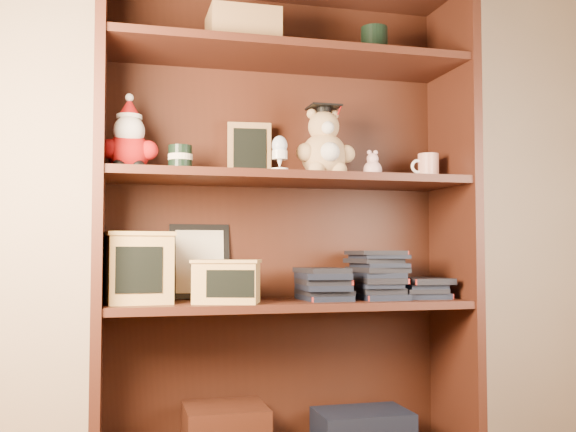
% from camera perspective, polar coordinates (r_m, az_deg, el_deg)
% --- Properties ---
extents(bookcase, '(1.20, 0.35, 1.60)m').
position_cam_1_polar(bookcase, '(2.20, -0.39, -1.14)').
color(bookcase, '#3E1B11').
rests_on(bookcase, ground).
extents(shelf_lower, '(1.14, 0.33, 0.02)m').
position_cam_1_polar(shelf_lower, '(2.16, 0.00, -7.50)').
color(shelf_lower, '#3E1B11').
rests_on(shelf_lower, ground).
extents(shelf_upper, '(1.14, 0.33, 0.02)m').
position_cam_1_polar(shelf_upper, '(2.17, 0.00, 3.10)').
color(shelf_upper, '#3E1B11').
rests_on(shelf_upper, ground).
extents(santa_plush, '(0.17, 0.13, 0.25)m').
position_cam_1_polar(santa_plush, '(2.11, -13.32, 6.15)').
color(santa_plush, '#A50F0F').
rests_on(santa_plush, shelf_upper).
extents(teachers_tin, '(0.08, 0.08, 0.08)m').
position_cam_1_polar(teachers_tin, '(2.12, -9.11, 4.81)').
color(teachers_tin, black).
rests_on(teachers_tin, shelf_upper).
extents(chalkboard_plaque, '(0.15, 0.09, 0.19)m').
position_cam_1_polar(chalkboard_plaque, '(2.27, -3.30, 5.46)').
color(chalkboard_plaque, '#9E7547').
rests_on(chalkboard_plaque, shelf_upper).
extents(egg_cup, '(0.05, 0.05, 0.12)m').
position_cam_1_polar(egg_cup, '(2.09, -0.72, 5.38)').
color(egg_cup, white).
rests_on(egg_cup, shelf_upper).
extents(grad_teddy_bear, '(0.20, 0.17, 0.24)m').
position_cam_1_polar(grad_teddy_bear, '(2.21, 3.10, 5.71)').
color(grad_teddy_bear, tan).
rests_on(grad_teddy_bear, shelf_upper).
extents(pink_figurine, '(0.06, 0.06, 0.10)m').
position_cam_1_polar(pink_figurine, '(2.26, 7.17, 4.12)').
color(pink_figurine, beige).
rests_on(pink_figurine, shelf_upper).
extents(teacher_mug, '(0.10, 0.07, 0.09)m').
position_cam_1_polar(teacher_mug, '(2.34, 11.75, 4.10)').
color(teacher_mug, silver).
rests_on(teacher_mug, shelf_upper).
extents(certificate_frame, '(0.20, 0.05, 0.25)m').
position_cam_1_polar(certificate_frame, '(2.24, -7.50, -3.83)').
color(certificate_frame, black).
rests_on(certificate_frame, shelf_lower).
extents(treats_box, '(0.22, 0.22, 0.21)m').
position_cam_1_polar(treats_box, '(2.09, -12.58, -4.25)').
color(treats_box, tan).
rests_on(treats_box, shelf_lower).
extents(pencils_box, '(0.23, 0.20, 0.13)m').
position_cam_1_polar(pencils_box, '(2.05, -5.21, -5.51)').
color(pencils_box, tan).
rests_on(pencils_box, shelf_lower).
extents(book_stack_left, '(0.14, 0.20, 0.10)m').
position_cam_1_polar(book_stack_left, '(2.19, 3.10, -5.85)').
color(book_stack_left, black).
rests_on(book_stack_left, shelf_lower).
extents(book_stack_mid, '(0.14, 0.20, 0.16)m').
position_cam_1_polar(book_stack_mid, '(2.25, 7.50, -4.94)').
color(book_stack_mid, black).
rests_on(book_stack_mid, shelf_lower).
extents(book_stack_right, '(0.14, 0.20, 0.06)m').
position_cam_1_polar(book_stack_right, '(2.31, 11.10, -6.04)').
color(book_stack_right, black).
rests_on(book_stack_right, shelf_lower).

